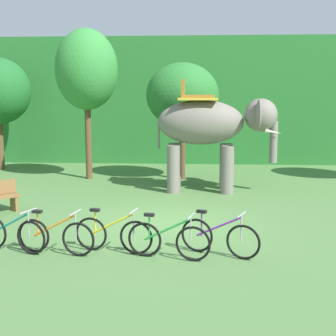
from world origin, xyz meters
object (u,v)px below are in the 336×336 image
(elephant, at_px, (211,127))
(bike_purple, at_px, (219,237))
(bike_yellow, at_px, (113,234))
(bike_green, at_px, (168,240))
(bike_teal, at_px, (12,233))
(tree_right, at_px, (87,70))
(bike_orange, at_px, (55,236))
(tree_center, at_px, (182,96))

(elephant, distance_m, bike_purple, 6.81)
(elephant, relative_size, bike_yellow, 2.46)
(bike_yellow, distance_m, bike_purple, 2.19)
(bike_green, bearing_deg, bike_purple, 14.23)
(bike_yellow, bearing_deg, bike_green, -15.80)
(bike_teal, bearing_deg, bike_green, -4.51)
(tree_right, distance_m, elephant, 5.55)
(elephant, height_order, bike_green, elephant)
(bike_teal, height_order, bike_yellow, same)
(bike_orange, relative_size, bike_purple, 1.07)
(elephant, distance_m, bike_yellow, 7.09)
(tree_center, distance_m, bike_purple, 9.36)
(bike_orange, bearing_deg, tree_center, 75.48)
(bike_teal, bearing_deg, bike_purple, -0.00)
(bike_purple, bearing_deg, bike_teal, 180.00)
(tree_center, distance_m, bike_orange, 9.71)
(bike_teal, bearing_deg, bike_orange, -7.20)
(bike_teal, distance_m, bike_orange, 0.98)
(tree_right, distance_m, bike_yellow, 9.80)
(tree_center, distance_m, bike_teal, 9.87)
(tree_right, xyz_separation_m, elephant, (4.69, -2.17, -2.01))
(elephant, relative_size, bike_purple, 2.62)
(bike_green, relative_size, bike_purple, 1.06)
(tree_right, relative_size, tree_center, 1.28)
(bike_orange, distance_m, bike_yellow, 1.17)
(elephant, bearing_deg, bike_orange, -116.58)
(bike_teal, bearing_deg, elephant, 56.68)
(tree_right, bearing_deg, bike_teal, -87.53)
(elephant, relative_size, bike_orange, 2.45)
(bike_teal, bearing_deg, tree_center, 69.59)
(bike_purple, bearing_deg, bike_green, -165.77)
(tree_center, bearing_deg, bike_purple, -83.43)
(tree_right, bearing_deg, bike_yellow, -73.90)
(bike_orange, bearing_deg, elephant, 63.42)
(bike_orange, bearing_deg, bike_teal, 172.80)
(bike_green, bearing_deg, tree_right, 112.18)
(tree_center, xyz_separation_m, elephant, (1.02, -2.29, -1.05))
(tree_center, height_order, bike_purple, tree_center)
(bike_yellow, bearing_deg, elephant, 71.36)
(tree_center, height_order, bike_orange, tree_center)
(elephant, xyz_separation_m, bike_green, (-1.02, -6.83, -1.82))
(tree_right, bearing_deg, bike_purple, -61.77)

